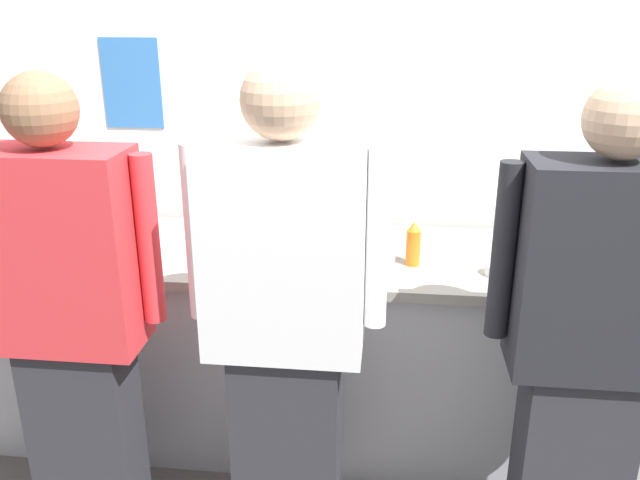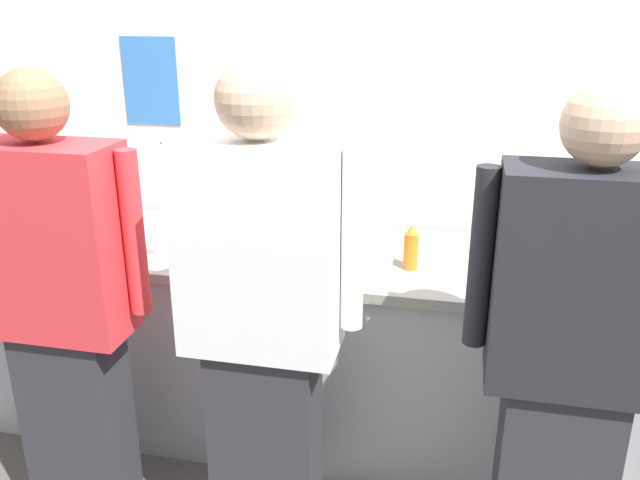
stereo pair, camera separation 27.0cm
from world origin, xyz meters
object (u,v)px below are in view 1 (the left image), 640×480
squeeze_bottle_primary (301,223)px  squeeze_bottle_spare (413,244)px  ramekin_yellow_sauce (279,245)px  mixing_bowl_steel (347,245)px  ramekin_green_sauce (497,269)px  chefs_knife (223,259)px  squeeze_bottle_secondary (349,216)px  chef_far_right (589,346)px  plate_stack_front (607,263)px  chef_center (285,326)px  chef_near_left (71,321)px  deli_cup (556,243)px  sheet_tray (120,240)px

squeeze_bottle_primary → squeeze_bottle_spare: bearing=-20.7°
ramekin_yellow_sauce → mixing_bowl_steel: bearing=-15.5°
ramekin_green_sauce → chefs_knife: 1.09m
ramekin_yellow_sauce → ramekin_green_sauce: bearing=-11.1°
squeeze_bottle_secondary → squeeze_bottle_spare: bearing=-50.5°
squeeze_bottle_spare → ramekin_green_sauce: (0.32, -0.07, -0.06)m
squeeze_bottle_spare → ramekin_green_sauce: size_ratio=1.91×
mixing_bowl_steel → ramekin_green_sauce: (0.59, -0.09, -0.04)m
squeeze_bottle_spare → chef_far_right: bearing=-50.2°
squeeze_bottle_secondary → plate_stack_front: bearing=-16.8°
chef_center → plate_stack_front: chef_center is taller
chef_near_left → deli_cup: bearing=25.9°
ramekin_green_sauce → chef_far_right: bearing=-70.3°
chef_near_left → chef_far_right: 1.64m
squeeze_bottle_secondary → deli_cup: bearing=-9.2°
chef_center → sheet_tray: (-0.85, 0.75, -0.02)m
chef_center → squeeze_bottle_secondary: (0.14, 0.97, 0.05)m
chef_near_left → mixing_bowl_steel: (0.85, 0.66, 0.05)m
mixing_bowl_steel → ramekin_yellow_sauce: bearing=164.5°
sheet_tray → squeeze_bottle_secondary: squeeze_bottle_secondary is taller
squeeze_bottle_primary → ramekin_green_sauce: bearing=-17.4°
chef_center → mixing_bowl_steel: chef_center is taller
chef_near_left → plate_stack_front: chef_near_left is taller
chef_near_left → chef_far_right: (1.64, 0.02, 0.00)m
plate_stack_front → sheet_tray: (-2.02, 0.09, -0.02)m
plate_stack_front → ramekin_green_sauce: bearing=-167.6°
squeeze_bottle_primary → ramekin_yellow_sauce: bearing=-136.9°
chef_far_right → chefs_knife: chef_far_right is taller
chef_far_right → chef_near_left: bearing=-179.4°
chef_near_left → squeeze_bottle_secondary: chef_near_left is taller
squeeze_bottle_secondary → chefs_knife: squeeze_bottle_secondary is taller
chef_center → sheet_tray: 1.13m
chef_center → squeeze_bottle_primary: chef_center is taller
mixing_bowl_steel → chefs_knife: bearing=-172.5°
chef_center → chefs_knife: chef_center is taller
chef_near_left → deli_cup: (1.72, 0.83, 0.04)m
chef_near_left → chefs_knife: 0.69m
squeeze_bottle_secondary → ramekin_green_sauce: size_ratio=1.90×
mixing_bowl_steel → chef_center: bearing=-102.5°
chef_center → chefs_knife: bearing=120.7°
chef_near_left → deli_cup: size_ratio=18.27×
mixing_bowl_steel → chef_far_right: bearing=-39.3°
sheet_tray → squeeze_bottle_primary: (0.79, 0.07, 0.08)m
squeeze_bottle_spare → deli_cup: squeeze_bottle_spare is taller
chef_far_right → squeeze_bottle_secondary: chef_far_right is taller
chef_far_right → ramekin_yellow_sauce: 1.30m
chef_center → ramekin_green_sauce: chef_center is taller
squeeze_bottle_secondary → chefs_knife: size_ratio=0.65×
chef_near_left → squeeze_bottle_secondary: (0.84, 0.97, 0.08)m
squeeze_bottle_primary → deli_cup: size_ratio=2.18×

